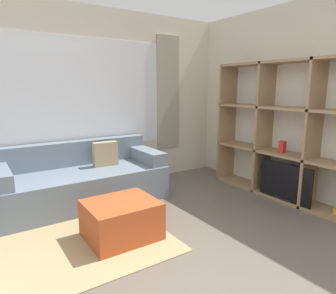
{
  "coord_description": "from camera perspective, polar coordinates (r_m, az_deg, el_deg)",
  "views": [
    {
      "loc": [
        -1.41,
        -1.13,
        1.55
      ],
      "look_at": [
        0.54,
        1.78,
        0.85
      ],
      "focal_mm": 32.0,
      "sensor_mm": 36.0,
      "label": 1
    }
  ],
  "objects": [
    {
      "name": "area_rug",
      "position": [
        3.32,
        -21.24,
        -17.22
      ],
      "size": [
        2.23,
        1.68,
        0.01
      ],
      "primitive_type": "cube",
      "color": "tan",
      "rests_on": "ground_plane"
    },
    {
      "name": "couch_main",
      "position": [
        4.25,
        -16.09,
        -6.25
      ],
      "size": [
        2.19,
        0.93,
        0.8
      ],
      "color": "slate",
      "rests_on": "ground_plane"
    },
    {
      "name": "wall_back",
      "position": [
        4.62,
        -16.23,
        8.48
      ],
      "size": [
        6.04,
        0.11,
        2.7
      ],
      "color": "beige",
      "rests_on": "ground_plane"
    },
    {
      "name": "shelving_unit",
      "position": [
        4.46,
        22.05,
        2.37
      ],
      "size": [
        0.4,
        2.32,
        1.91
      ],
      "color": "silver",
      "rests_on": "ground_plane"
    },
    {
      "name": "ottoman",
      "position": [
        3.23,
        -8.87,
        -13.56
      ],
      "size": [
        0.71,
        0.61,
        0.4
      ],
      "color": "#B74C23",
      "rests_on": "ground_plane"
    },
    {
      "name": "wall_right",
      "position": [
        4.74,
        20.97,
        8.16
      ],
      "size": [
        0.07,
        4.44,
        2.7
      ],
      "primitive_type": "cube",
      "color": "beige",
      "rests_on": "ground_plane"
    }
  ]
}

